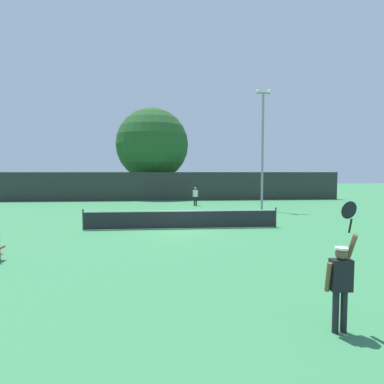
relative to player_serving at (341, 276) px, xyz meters
The scene contains 11 objects.
ground_plane 11.46m from the player_serving, 102.00° to the left, with size 120.00×120.00×0.00m, color #387F4C.
tennis_net 11.42m from the player_serving, 102.00° to the left, with size 10.17×0.08×1.07m.
perimeter_fence 27.86m from the player_serving, 94.89° to the left, with size 35.23×0.12×2.92m, color #2D332D.
player_serving is the anchor object (origin of this frame).
player_receiving 22.40m from the player_serving, 91.54° to the left, with size 0.57×0.23×1.58m.
tennis_ball 15.16m from the player_serving, 107.70° to the left, with size 0.07×0.07×0.07m, color #CCE033.
light_pole 19.56m from the player_serving, 77.33° to the left, with size 1.18×0.28×9.17m.
large_tree 32.72m from the player_serving, 98.33° to the left, with size 8.26×8.26×10.19m.
parked_car_near 37.13m from the player_serving, 106.72° to the left, with size 2.19×4.32×1.69m.
parked_car_mid 34.13m from the player_serving, 90.21° to the left, with size 2.18×4.32×1.69m.
parked_car_far 34.31m from the player_serving, 83.00° to the left, with size 2.31×4.37×1.69m.
Camera 1 is at (-0.86, -16.77, 3.00)m, focal length 30.24 mm.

